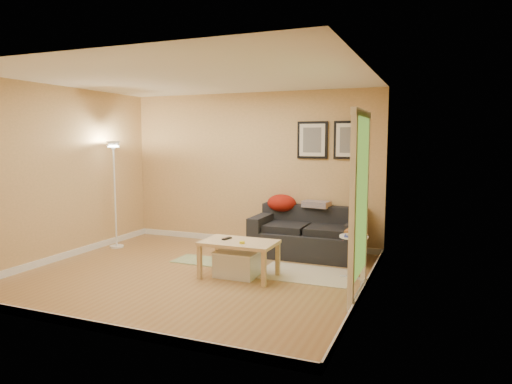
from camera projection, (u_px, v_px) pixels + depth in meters
floor at (195, 274)px, 6.19m from camera, size 4.50×4.50×0.00m
ceiling at (192, 78)px, 5.90m from camera, size 4.50×4.50×0.00m
wall_back at (251, 169)px, 7.89m from camera, size 4.50×0.00×4.50m
wall_front at (84, 195)px, 4.21m from camera, size 4.50×0.00×4.50m
wall_left at (62, 174)px, 6.89m from camera, size 0.00×4.00×4.00m
wall_right at (366, 184)px, 5.21m from camera, size 0.00×4.00×4.00m
baseboard_back at (251, 241)px, 8.02m from camera, size 4.50×0.02×0.10m
baseboard_front at (90, 325)px, 4.36m from camera, size 4.50×0.02×0.10m
baseboard_left at (67, 255)px, 7.02m from camera, size 0.02×4.00×0.10m
baseboard_right at (363, 291)px, 5.35m from camera, size 0.02×4.00×0.10m
sofa at (308, 232)px, 7.13m from camera, size 1.70×0.90×0.75m
red_throw at (282, 203)px, 7.54m from camera, size 0.48×0.36×0.28m
plaid_throw at (316, 204)px, 7.33m from camera, size 0.45×0.32×0.10m
framed_print_left at (312, 140)px, 7.41m from camera, size 0.50×0.04×0.60m
framed_print_right at (350, 140)px, 7.18m from camera, size 0.50×0.04×0.60m
area_rug at (306, 274)px, 6.17m from camera, size 1.25×0.85×0.01m
green_runner at (198, 260)px, 6.88m from camera, size 0.70×0.50×0.01m
coffee_table at (239, 259)px, 6.02m from camera, size 1.08×0.80×0.49m
remote_control at (227, 238)px, 6.11m from camera, size 0.09×0.17×0.02m
tape_roll at (242, 242)px, 5.85m from camera, size 0.07×0.07×0.03m
storage_bin at (237, 264)px, 6.07m from camera, size 0.56×0.41×0.35m
side_table at (353, 257)px, 5.96m from camera, size 0.37×0.37×0.57m
book_stack at (354, 233)px, 5.91m from camera, size 0.26×0.31×0.08m
floor_lamp at (115, 197)px, 7.65m from camera, size 0.23×0.23×1.79m
doorway at (359, 210)px, 5.12m from camera, size 0.12×1.01×2.13m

